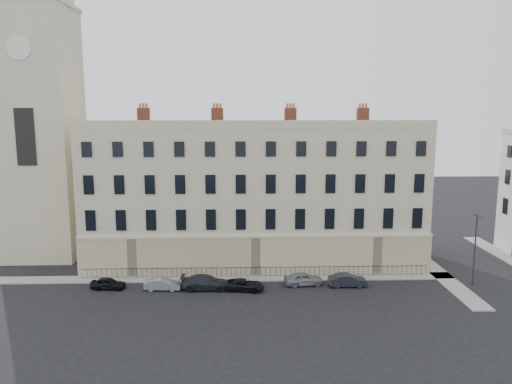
% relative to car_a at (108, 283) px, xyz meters
% --- Properties ---
extents(ground, '(160.00, 160.00, 0.00)m').
position_rel_car_a_xyz_m(ground, '(20.12, -2.45, -0.55)').
color(ground, black).
rests_on(ground, ground).
extents(terrace, '(36.22, 12.22, 17.00)m').
position_rel_car_a_xyz_m(terrace, '(14.15, 9.52, 6.94)').
color(terrace, beige).
rests_on(terrace, ground).
extents(church_tower, '(8.00, 8.13, 44.00)m').
position_rel_car_a_xyz_m(church_tower, '(-9.88, 11.54, 18.11)').
color(church_tower, beige).
rests_on(church_tower, ground).
extents(pavement_terrace, '(48.00, 2.00, 0.12)m').
position_rel_car_a_xyz_m(pavement_terrace, '(10.12, 2.55, -0.49)').
color(pavement_terrace, gray).
rests_on(pavement_terrace, ground).
extents(pavement_east_return, '(2.00, 24.00, 0.12)m').
position_rel_car_a_xyz_m(pavement_east_return, '(33.12, 5.55, -0.49)').
color(pavement_east_return, gray).
rests_on(pavement_east_return, ground).
extents(pavement_adjacent, '(2.00, 20.00, 0.12)m').
position_rel_car_a_xyz_m(pavement_adjacent, '(43.12, 7.55, -0.49)').
color(pavement_adjacent, gray).
rests_on(pavement_adjacent, ground).
extents(railings, '(35.00, 0.04, 0.96)m').
position_rel_car_a_xyz_m(railings, '(14.12, 2.95, -0.00)').
color(railings, black).
rests_on(railings, ground).
extents(car_a, '(3.34, 1.53, 1.11)m').
position_rel_car_a_xyz_m(car_a, '(0.00, 0.00, 0.00)').
color(car_a, black).
rests_on(car_a, ground).
extents(car_b, '(3.50, 1.36, 1.13)m').
position_rel_car_a_xyz_m(car_b, '(5.22, -0.38, 0.01)').
color(car_b, gray).
rests_on(car_b, ground).
extents(car_c, '(4.74, 2.01, 1.36)m').
position_rel_car_a_xyz_m(car_c, '(9.28, -0.37, 0.13)').
color(car_c, '#1F212A').
rests_on(car_c, ground).
extents(car_d, '(4.08, 2.40, 1.06)m').
position_rel_car_a_xyz_m(car_d, '(12.89, -0.73, -0.02)').
color(car_d, black).
rests_on(car_d, ground).
extents(car_e, '(3.91, 1.95, 1.28)m').
position_rel_car_a_xyz_m(car_e, '(18.67, 0.43, 0.09)').
color(car_e, gray).
rests_on(car_e, ground).
extents(car_f, '(3.73, 1.32, 1.23)m').
position_rel_car_a_xyz_m(car_f, '(22.88, -0.01, 0.06)').
color(car_f, '#20232A').
rests_on(car_f, ground).
extents(streetlamp, '(0.59, 1.49, 7.08)m').
position_rel_car_a_xyz_m(streetlamp, '(35.09, -0.05, 3.37)').
color(streetlamp, '#34343A').
rests_on(streetlamp, ground).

